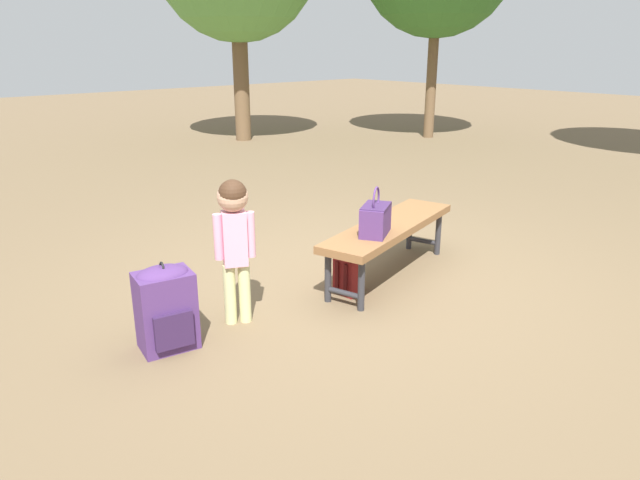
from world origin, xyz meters
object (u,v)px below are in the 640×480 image
(backpack_small, at_px, (349,273))
(park_bench, at_px, (390,230))
(backpack_large, at_px, (166,306))
(handbag, at_px, (376,218))
(child_standing, at_px, (234,229))

(backpack_small, bearing_deg, park_bench, -175.28)
(backpack_large, bearing_deg, backpack_small, 173.75)
(handbag, xyz_separation_m, backpack_large, (1.63, -0.23, -0.29))
(park_bench, height_order, backpack_small, park_bench)
(child_standing, bearing_deg, backpack_large, -0.02)
(park_bench, bearing_deg, handbag, 21.30)
(handbag, bearing_deg, child_standing, -11.86)
(handbag, distance_m, backpack_small, 0.46)
(child_standing, bearing_deg, backpack_small, 170.18)
(park_bench, xyz_separation_m, backpack_large, (1.92, -0.12, -0.11))
(handbag, bearing_deg, backpack_small, -20.73)
(child_standing, distance_m, backpack_small, 1.04)
(child_standing, height_order, backpack_large, child_standing)
(backpack_large, relative_size, backpack_small, 1.72)
(park_bench, distance_m, backpack_small, 0.55)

